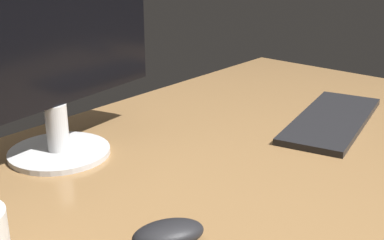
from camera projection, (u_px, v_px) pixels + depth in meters
desk at (245, 151)px, 103.10cm from camera, size 140.00×84.00×2.00cm
monitor at (48, 34)px, 91.05cm from camera, size 50.64×19.41×42.39cm
keyboard at (332, 120)px, 115.79cm from camera, size 40.40×21.49×1.38cm
computer_mouse at (168, 234)px, 69.44cm from camera, size 11.66×9.93×3.44cm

